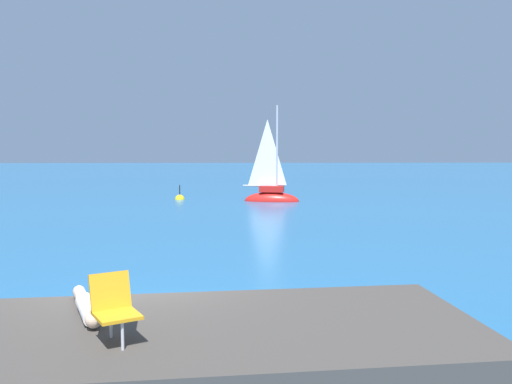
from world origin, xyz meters
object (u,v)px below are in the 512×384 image
Objects in this scene: person_sunbather at (87,307)px; marker_buoy at (180,199)px; sailboat_near at (271,196)px; beach_chair at (114,305)px.

person_sunbather is 1.47× the size of marker_buoy.
sailboat_near reaches higher than marker_buoy.
person_sunbather is (-3.67, -23.86, 0.79)m from sailboat_near.
person_sunbather is 2.09× the size of beach_chair.
marker_buoy is at bearing 155.71° from beach_chair.
beach_chair reaches higher than marker_buoy.
sailboat_near is 24.15m from person_sunbather.
sailboat_near is at bearing -31.57° from person_sunbather.
person_sunbather is at bearing -89.71° from sailboat_near.
person_sunbather reaches higher than marker_buoy.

